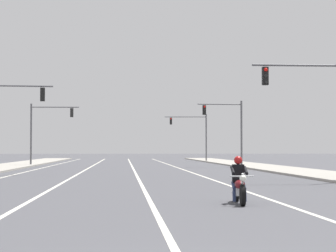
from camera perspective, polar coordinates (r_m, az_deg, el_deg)
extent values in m
cube|color=beige|center=(51.86, -3.27, -4.00)|extent=(0.16, 100.00, 0.01)
cube|color=beige|center=(51.94, -7.54, -3.99)|extent=(0.16, 100.00, 0.01)
cube|color=beige|center=(52.08, 1.14, -4.00)|extent=(0.16, 100.00, 0.01)
cube|color=beige|center=(52.33, -12.01, -3.94)|extent=(0.16, 100.00, 0.01)
cube|color=#9E998E|center=(48.50, 10.78, -4.02)|extent=(4.40, 110.00, 0.14)
cylinder|color=black|center=(18.13, 7.00, -6.45)|extent=(0.16, 0.65, 0.64)
cylinder|color=black|center=(19.67, 6.41, -6.12)|extent=(0.16, 0.65, 0.64)
cylinder|color=silver|center=(18.21, 6.96, -5.44)|extent=(0.09, 0.33, 0.68)
sphere|color=white|center=(18.05, 7.02, -4.88)|extent=(0.20, 0.20, 0.20)
cylinder|color=silver|center=(18.25, 6.93, -4.69)|extent=(0.70, 0.09, 0.04)
ellipsoid|color=maroon|center=(18.76, 6.74, -5.45)|extent=(0.36, 0.58, 0.28)
cube|color=silver|center=(18.89, 6.69, -6.13)|extent=(0.27, 0.45, 0.24)
cube|color=black|center=(19.20, 6.57, -5.55)|extent=(0.31, 0.54, 0.12)
cube|color=maroon|center=(19.60, 6.42, -5.25)|extent=(0.22, 0.37, 0.08)
cylinder|color=silver|center=(19.28, 6.13, -6.26)|extent=(0.12, 0.55, 0.08)
cube|color=black|center=(19.14, 6.58, -4.43)|extent=(0.37, 0.26, 0.56)
sphere|color=#B21919|center=(19.11, 6.58, -3.20)|extent=(0.26, 0.26, 0.26)
cylinder|color=navy|center=(19.04, 7.06, -5.58)|extent=(0.17, 0.45, 0.30)
cylinder|color=navy|center=(18.89, 7.19, -6.52)|extent=(0.12, 0.16, 0.35)
cylinder|color=black|center=(18.91, 7.28, -4.15)|extent=(0.13, 0.53, 0.27)
cylinder|color=navy|center=(19.01, 6.22, -5.59)|extent=(0.17, 0.45, 0.30)
cylinder|color=navy|center=(18.85, 6.22, -6.53)|extent=(0.12, 0.16, 0.35)
cylinder|color=black|center=(18.86, 6.07, -4.16)|extent=(0.13, 0.53, 0.27)
cylinder|color=#56565B|center=(31.17, 11.84, 5.58)|extent=(4.39, 0.12, 0.11)
cube|color=black|center=(30.71, 9.08, 4.64)|extent=(0.30, 0.24, 0.90)
sphere|color=red|center=(30.60, 9.14, 5.23)|extent=(0.18, 0.18, 0.18)
sphere|color=black|center=(30.56, 9.15, 4.67)|extent=(0.18, 0.18, 0.18)
sphere|color=black|center=(30.53, 9.15, 4.11)|extent=(0.18, 0.18, 0.18)
cylinder|color=#56565B|center=(41.61, -13.88, 3.66)|extent=(4.62, 0.34, 0.11)
cube|color=black|center=(41.40, -11.66, 2.90)|extent=(0.31, 0.25, 0.90)
sphere|color=red|center=(41.58, -11.64, 3.30)|extent=(0.18, 0.18, 0.18)
sphere|color=black|center=(41.55, -11.64, 2.89)|extent=(0.18, 0.18, 0.18)
sphere|color=black|center=(41.53, -11.64, 2.47)|extent=(0.18, 0.18, 0.18)
cylinder|color=#56565B|center=(57.50, 6.89, -0.72)|extent=(0.18, 0.18, 6.20)
cylinder|color=#56565B|center=(57.13, 4.85, 2.04)|extent=(4.18, 0.40, 0.11)
cube|color=black|center=(56.78, 3.41, 1.50)|extent=(0.32, 0.26, 0.90)
sphere|color=red|center=(56.64, 3.44, 1.82)|extent=(0.18, 0.18, 0.18)
sphere|color=black|center=(56.62, 3.44, 1.51)|extent=(0.18, 0.18, 0.18)
sphere|color=black|center=(56.60, 3.45, 1.21)|extent=(0.18, 0.18, 0.18)
cylinder|color=#56565B|center=(62.16, -12.70, -0.79)|extent=(0.18, 0.18, 6.20)
cylinder|color=#56565B|center=(61.87, -10.52, 1.75)|extent=(4.75, 0.33, 0.11)
cube|color=black|center=(61.60, -8.99, 1.24)|extent=(0.31, 0.25, 0.90)
sphere|color=red|center=(61.77, -8.97, 1.51)|extent=(0.18, 0.18, 0.18)
sphere|color=black|center=(61.75, -8.97, 1.23)|extent=(0.18, 0.18, 0.18)
sphere|color=black|center=(61.73, -8.97, 0.95)|extent=(0.18, 0.18, 0.18)
cylinder|color=#56565B|center=(79.43, 3.60, -1.12)|extent=(0.18, 0.18, 6.20)
cylinder|color=#56565B|center=(79.38, 1.64, 0.86)|extent=(5.41, 0.47, 0.11)
cube|color=black|center=(79.31, 0.27, 0.46)|extent=(0.32, 0.26, 0.90)
sphere|color=red|center=(79.17, 0.27, 0.68)|extent=(0.18, 0.18, 0.18)
sphere|color=black|center=(79.16, 0.27, 0.47)|extent=(0.18, 0.18, 0.18)
sphere|color=black|center=(79.14, 0.27, 0.25)|extent=(0.18, 0.18, 0.18)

